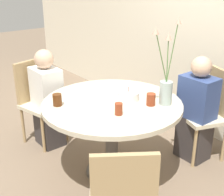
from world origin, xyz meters
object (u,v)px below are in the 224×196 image
birthday_cake (128,96)px  drink_glass_2 (57,100)px  drink_glass_1 (151,99)px  person_boy (196,113)px  drink_glass_0 (119,109)px  person_guest (47,102)px  chair_far_back (210,109)px  side_plate (150,113)px  flower_vase (166,82)px  chair_left_flank (38,97)px

birthday_cake → drink_glass_2: bearing=-116.2°
drink_glass_1 → person_boy: size_ratio=0.10×
drink_glass_0 → person_guest: (-1.10, -0.10, -0.28)m
chair_far_back → side_plate: bearing=-68.1°
birthday_cake → flower_vase: size_ratio=0.26×
flower_vase → person_boy: (-0.01, 0.49, -0.43)m
chair_far_back → flower_vase: 0.76m
flower_vase → drink_glass_0: flower_vase is taller
side_plate → drink_glass_0: (-0.15, -0.21, 0.05)m
flower_vase → drink_glass_0: size_ratio=7.37×
chair_left_flank → person_boy: (1.32, 1.08, -0.02)m
birthday_cake → drink_glass_2: birthday_cake is taller
flower_vase → drink_glass_0: (-0.08, -0.46, -0.15)m
drink_glass_2 → person_boy: bearing=66.5°
chair_far_back → drink_glass_0: chair_far_back is taller
person_guest → drink_glass_0: bearing=5.0°
chair_far_back → side_plate: size_ratio=5.62×
side_plate → drink_glass_2: drink_glass_2 is taller
person_guest → flower_vase: bearing=25.2°
drink_glass_1 → flower_vase: bearing=64.0°
chair_far_back → side_plate: (0.02, -0.89, 0.22)m
chair_far_back → drink_glass_0: bearing=-76.2°
birthday_cake → person_boy: 0.78m
side_plate → drink_glass_0: drink_glass_0 is taller
side_plate → person_boy: bearing=96.2°
drink_glass_0 → side_plate: bearing=54.5°
flower_vase → drink_glass_1: 0.20m
birthday_cake → person_guest: size_ratio=0.18×
chair_left_flank → side_plate: size_ratio=5.62×
chair_left_flank → drink_glass_2: 0.84m
drink_glass_0 → drink_glass_2: drink_glass_2 is taller
side_plate → chair_left_flank: bearing=-166.1°
side_plate → person_boy: 0.78m
birthday_cake → drink_glass_1: (0.21, 0.07, 0.01)m
flower_vase → person_boy: size_ratio=0.68×
drink_glass_2 → person_guest: bearing=161.9°
drink_glass_1 → person_guest: person_guest is taller
chair_far_back → drink_glass_2: size_ratio=8.78×
flower_vase → drink_glass_2: 0.95m
drink_glass_2 → chair_far_back: bearing=66.8°
chair_left_flank → birthday_cake: size_ratio=4.76×
chair_far_back → chair_left_flank: bearing=-117.9°
drink_glass_0 → flower_vase: bearing=80.2°
chair_far_back → birthday_cake: chair_far_back is taller
chair_far_back → side_plate: 0.91m
birthday_cake → flower_vase: flower_vase is taller
chair_left_flank → drink_glass_1: (1.27, 0.48, 0.26)m
person_boy → drink_glass_2: bearing=-113.5°
flower_vase → drink_glass_2: (-0.55, -0.76, -0.15)m
drink_glass_1 → chair_far_back: bearing=82.1°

